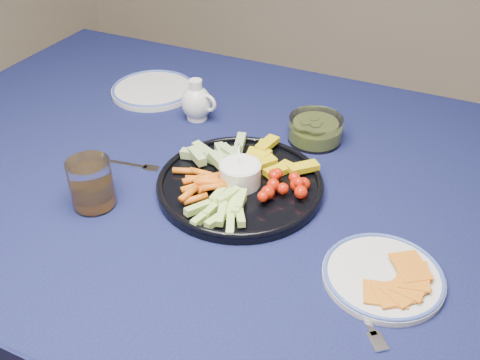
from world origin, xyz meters
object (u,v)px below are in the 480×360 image
at_px(pickle_bowl, 315,130).
at_px(cheese_plate, 383,274).
at_px(dining_table, 244,207).
at_px(creamer_pitcher, 197,102).
at_px(side_plate_extra, 153,89).
at_px(crudite_platter, 239,181).
at_px(juice_tumbler, 92,186).

xyz_separation_m(pickle_bowl, cheese_plate, (0.24, -0.36, -0.02)).
bearing_deg(dining_table, creamer_pitcher, 140.59).
bearing_deg(cheese_plate, pickle_bowl, 123.39).
relative_size(dining_table, cheese_plate, 8.49).
height_order(dining_table, side_plate_extra, side_plate_extra).
bearing_deg(pickle_bowl, crudite_platter, -108.11).
xyz_separation_m(crudite_platter, side_plate_extra, (-0.38, 0.28, -0.01)).
xyz_separation_m(crudite_platter, cheese_plate, (0.31, -0.12, -0.01)).
xyz_separation_m(creamer_pitcher, side_plate_extra, (-0.17, 0.07, -0.03)).
xyz_separation_m(crudite_platter, juice_tumbler, (-0.23, -0.16, 0.02)).
distance_m(juice_tumbler, side_plate_extra, 0.47).
height_order(creamer_pitcher, side_plate_extra, creamer_pitcher).
distance_m(crudite_platter, pickle_bowl, 0.25).
relative_size(cheese_plate, side_plate_extra, 0.91).
xyz_separation_m(creamer_pitcher, juice_tumbler, (-0.02, -0.37, -0.00)).
relative_size(creamer_pitcher, side_plate_extra, 0.46).
bearing_deg(pickle_bowl, creamer_pitcher, -175.23).
relative_size(pickle_bowl, juice_tumbler, 1.25).
xyz_separation_m(juice_tumbler, side_plate_extra, (-0.15, 0.44, -0.03)).
bearing_deg(juice_tumbler, crudite_platter, 35.12).
xyz_separation_m(pickle_bowl, juice_tumbler, (-0.31, -0.40, 0.02)).
height_order(cheese_plate, side_plate_extra, cheese_plate).
bearing_deg(pickle_bowl, juice_tumbler, -127.63).
bearing_deg(side_plate_extra, cheese_plate, -30.27).
bearing_deg(side_plate_extra, dining_table, -32.38).
relative_size(creamer_pitcher, cheese_plate, 0.51).
bearing_deg(creamer_pitcher, pickle_bowl, 4.77).
bearing_deg(cheese_plate, creamer_pitcher, 147.42).
height_order(pickle_bowl, juice_tumbler, juice_tumbler).
relative_size(pickle_bowl, cheese_plate, 0.62).
bearing_deg(crudite_platter, cheese_plate, -21.32).
height_order(juice_tumbler, side_plate_extra, juice_tumbler).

